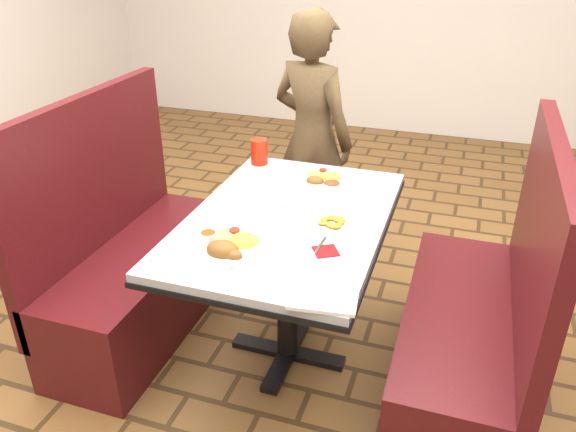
# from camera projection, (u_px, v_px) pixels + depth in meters

# --- Properties ---
(dining_table) EXTENTS (0.81, 1.21, 0.75)m
(dining_table) POSITION_uv_depth(u_px,v_px,m) (288.00, 236.00, 2.40)
(dining_table) COLOR #A7AAAC
(dining_table) RESTS_ON ground
(booth_bench_left) EXTENTS (0.47, 1.20, 1.17)m
(booth_bench_left) POSITION_uv_depth(u_px,v_px,m) (135.00, 268.00, 2.77)
(booth_bench_left) COLOR #4F1215
(booth_bench_left) RESTS_ON ground
(booth_bench_right) EXTENTS (0.47, 1.20, 1.17)m
(booth_bench_right) POSITION_uv_depth(u_px,v_px,m) (471.00, 334.00, 2.32)
(booth_bench_right) COLOR #4F1215
(booth_bench_right) RESTS_ON ground
(diner_person) EXTENTS (0.62, 0.52, 1.46)m
(diner_person) POSITION_uv_depth(u_px,v_px,m) (312.00, 139.00, 3.26)
(diner_person) COLOR brown
(diner_person) RESTS_ON ground
(near_dinner_plate) EXTENTS (0.29, 0.29, 0.09)m
(near_dinner_plate) POSITION_uv_depth(u_px,v_px,m) (230.00, 242.00, 2.10)
(near_dinner_plate) COLOR white
(near_dinner_plate) RESTS_ON dining_table
(far_dinner_plate) EXTENTS (0.25, 0.25, 0.06)m
(far_dinner_plate) POSITION_uv_depth(u_px,v_px,m) (324.00, 177.00, 2.66)
(far_dinner_plate) COLOR white
(far_dinner_plate) RESTS_ON dining_table
(plantain_plate) EXTENTS (0.17, 0.17, 0.03)m
(plantain_plate) POSITION_uv_depth(u_px,v_px,m) (333.00, 224.00, 2.27)
(plantain_plate) COLOR white
(plantain_plate) RESTS_ON dining_table
(maroon_napkin) EXTENTS (0.12, 0.12, 0.00)m
(maroon_napkin) POSITION_uv_depth(u_px,v_px,m) (326.00, 251.00, 2.10)
(maroon_napkin) COLOR maroon
(maroon_napkin) RESTS_ON dining_table
(spoon_utensil) EXTENTS (0.02, 0.13, 0.00)m
(spoon_utensil) POSITION_uv_depth(u_px,v_px,m) (320.00, 245.00, 2.13)
(spoon_utensil) COLOR silver
(spoon_utensil) RESTS_ON dining_table
(red_tumbler) EXTENTS (0.09, 0.09, 0.13)m
(red_tumbler) POSITION_uv_depth(u_px,v_px,m) (259.00, 152.00, 2.85)
(red_tumbler) COLOR red
(red_tumbler) RESTS_ON dining_table
(paper_napkin) EXTENTS (0.24, 0.19, 0.01)m
(paper_napkin) POSITION_uv_depth(u_px,v_px,m) (324.00, 297.00, 1.83)
(paper_napkin) COLOR silver
(paper_napkin) RESTS_ON dining_table
(knife_utensil) EXTENTS (0.05, 0.15, 0.00)m
(knife_utensil) POSITION_uv_depth(u_px,v_px,m) (253.00, 249.00, 2.10)
(knife_utensil) COLOR silver
(knife_utensil) RESTS_ON dining_table
(fork_utensil) EXTENTS (0.01, 0.14, 0.00)m
(fork_utensil) POSITION_uv_depth(u_px,v_px,m) (239.00, 258.00, 2.04)
(fork_utensil) COLOR #B9B9BE
(fork_utensil) RESTS_ON dining_table
(lettuce_shreds) EXTENTS (0.28, 0.32, 0.00)m
(lettuce_shreds) POSITION_uv_depth(u_px,v_px,m) (301.00, 211.00, 2.39)
(lettuce_shreds) COLOR #95C04D
(lettuce_shreds) RESTS_ON dining_table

